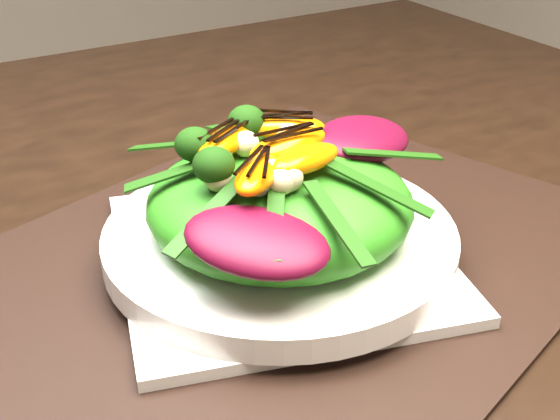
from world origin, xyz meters
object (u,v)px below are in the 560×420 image
salad_bowl (280,239)px  lettuce_mound (280,203)px  plate_base (280,255)px  placemat (280,262)px  orange_segment (278,146)px

salad_bowl → lettuce_mound: 0.03m
plate_base → placemat: bearing=0.0°
plate_base → salad_bowl: bearing=0.0°
plate_base → salad_bowl: 0.01m
plate_base → salad_bowl: (0.00, 0.00, 0.01)m
salad_bowl → placemat: bearing=0.0°
placemat → salad_bowl: 0.02m
placemat → lettuce_mound: (0.00, 0.00, 0.05)m
plate_base → orange_segment: (0.00, 0.01, 0.09)m
plate_base → orange_segment: size_ratio=3.64×
lettuce_mound → orange_segment: (0.00, 0.01, 0.04)m
plate_base → salad_bowl: size_ratio=0.90×
lettuce_mound → placemat: bearing=0.0°
lettuce_mound → orange_segment: bearing=69.3°
placemat → plate_base: (0.00, 0.00, 0.01)m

